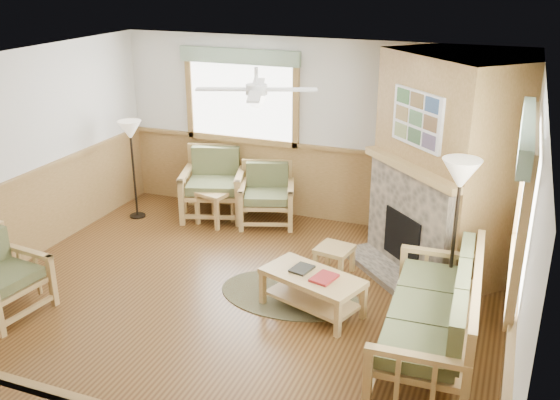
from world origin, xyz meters
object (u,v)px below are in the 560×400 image
(armchair_left, at_px, (1,276))
(coffee_table, at_px, (312,293))
(footstool, at_px, (334,260))
(armchair_back_right, at_px, (267,195))
(sofa, at_px, (430,312))
(end_table_chairs, at_px, (215,207))
(floor_lamp_right, at_px, (454,238))
(floor_lamp_left, at_px, (134,170))
(armchair_back_left, at_px, (214,184))

(armchair_left, bearing_deg, coffee_table, -61.66)
(footstool, bearing_deg, coffee_table, -88.40)
(armchair_back_right, bearing_deg, footstool, -60.36)
(sofa, height_order, end_table_chairs, sofa)
(floor_lamp_right, bearing_deg, sofa, -95.16)
(sofa, height_order, footstool, sofa)
(end_table_chairs, xyz_separation_m, footstool, (2.13, -0.92, -0.08))
(end_table_chairs, bearing_deg, armchair_left, -108.33)
(floor_lamp_left, bearing_deg, sofa, -23.51)
(armchair_left, bearing_deg, footstool, -48.25)
(footstool, bearing_deg, armchair_back_right, 139.17)
(armchair_back_right, distance_m, floor_lamp_left, 2.05)
(sofa, bearing_deg, armchair_left, -81.57)
(armchair_back_left, xyz_separation_m, armchair_back_right, (0.87, 0.03, -0.07))
(armchair_back_right, distance_m, coffee_table, 2.62)
(armchair_left, bearing_deg, armchair_back_right, -20.21)
(coffee_table, bearing_deg, armchair_back_left, 156.23)
(sofa, height_order, armchair_back_right, sofa)
(armchair_back_right, relative_size, end_table_chairs, 1.70)
(end_table_chairs, relative_size, floor_lamp_right, 0.29)
(armchair_back_left, bearing_deg, sofa, -52.80)
(coffee_table, bearing_deg, footstool, 110.81)
(coffee_table, relative_size, footstool, 2.70)
(footstool, bearing_deg, end_table_chairs, 156.68)
(armchair_back_left, bearing_deg, coffee_table, -60.82)
(armchair_back_left, relative_size, footstool, 2.45)
(armchair_back_right, distance_m, end_table_chairs, 0.79)
(armchair_back_left, height_order, floor_lamp_right, floor_lamp_right)
(end_table_chairs, bearing_deg, floor_lamp_left, -170.59)
(sofa, relative_size, floor_lamp_right, 1.19)
(armchair_left, bearing_deg, end_table_chairs, -11.68)
(armchair_back_right, bearing_deg, sofa, -62.35)
(coffee_table, height_order, floor_lamp_right, floor_lamp_right)
(sofa, relative_size, footstool, 5.09)
(armchair_back_right, xyz_separation_m, footstool, (1.42, -1.23, -0.26))
(end_table_chairs, relative_size, floor_lamp_left, 0.34)
(armchair_left, relative_size, floor_lamp_left, 0.59)
(armchair_left, bearing_deg, floor_lamp_right, -61.94)
(armchair_back_left, height_order, footstool, armchair_back_left)
(armchair_back_right, distance_m, floor_lamp_right, 3.33)
(end_table_chairs, bearing_deg, coffee_table, -41.01)
(sofa, bearing_deg, floor_lamp_right, 172.35)
(coffee_table, bearing_deg, sofa, 2.70)
(armchair_left, height_order, end_table_chairs, armchair_left)
(end_table_chairs, xyz_separation_m, floor_lamp_left, (-1.25, -0.21, 0.50))
(armchair_back_left, height_order, floor_lamp_left, floor_lamp_left)
(armchair_back_left, distance_m, footstool, 2.60)
(sofa, height_order, coffee_table, sofa)
(floor_lamp_right, bearing_deg, floor_lamp_left, 166.85)
(sofa, distance_m, coffee_table, 1.42)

